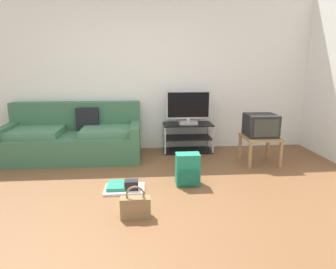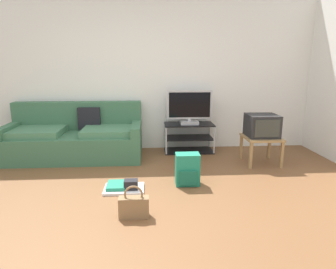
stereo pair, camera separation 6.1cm
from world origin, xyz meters
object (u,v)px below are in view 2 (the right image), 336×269
(backpack, at_px, (187,170))
(handbag, at_px, (134,206))
(tv_stand, at_px, (189,138))
(couch, at_px, (76,138))
(flat_tv, at_px, (189,108))
(crt_tv, at_px, (262,126))
(side_table, at_px, (261,141))
(floor_tray, at_px, (124,187))

(backpack, relative_size, handbag, 1.20)
(tv_stand, distance_m, backpack, 1.45)
(handbag, bearing_deg, couch, 116.84)
(flat_tv, bearing_deg, tv_stand, 90.00)
(crt_tv, distance_m, backpack, 1.47)
(tv_stand, distance_m, handbag, 2.37)
(side_table, relative_size, backpack, 1.29)
(flat_tv, height_order, floor_tray, flat_tv)
(couch, relative_size, crt_tv, 4.80)
(flat_tv, xyz_separation_m, floor_tray, (-0.99, -1.54, -0.72))
(couch, bearing_deg, handbag, -63.16)
(backpack, bearing_deg, flat_tv, 55.02)
(handbag, xyz_separation_m, floor_tray, (-0.16, 0.65, -0.08))
(side_table, distance_m, handbag, 2.39)
(couch, xyz_separation_m, floor_tray, (0.87, -1.37, -0.27))
(couch, xyz_separation_m, handbag, (1.03, -2.03, -0.19))
(flat_tv, relative_size, crt_tv, 1.70)
(couch, xyz_separation_m, side_table, (2.85, -0.51, 0.04))
(tv_stand, height_order, handbag, tv_stand)
(couch, xyz_separation_m, flat_tv, (1.86, 0.17, 0.45))
(side_table, distance_m, backpack, 1.42)
(crt_tv, relative_size, handbag, 1.32)
(crt_tv, distance_m, handbag, 2.43)
(side_table, distance_m, floor_tray, 2.19)
(floor_tray, bearing_deg, flat_tv, 57.35)
(tv_stand, bearing_deg, side_table, -35.16)
(side_table, height_order, floor_tray, side_table)
(flat_tv, relative_size, side_table, 1.45)
(backpack, distance_m, handbag, 1.00)
(flat_tv, height_order, handbag, flat_tv)
(tv_stand, height_order, crt_tv, crt_tv)
(tv_stand, xyz_separation_m, crt_tv, (1.00, -0.69, 0.34))
(side_table, bearing_deg, backpack, -148.51)
(tv_stand, xyz_separation_m, handbag, (-0.83, -2.22, -0.12))
(side_table, bearing_deg, tv_stand, 144.84)
(backpack, distance_m, floor_tray, 0.81)
(handbag, bearing_deg, tv_stand, 69.43)
(side_table, bearing_deg, couch, 169.81)
(couch, bearing_deg, floor_tray, -57.65)
(backpack, xyz_separation_m, floor_tray, (-0.78, -0.12, -0.15))
(flat_tv, distance_m, handbag, 2.43)
(crt_tv, relative_size, backpack, 1.10)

